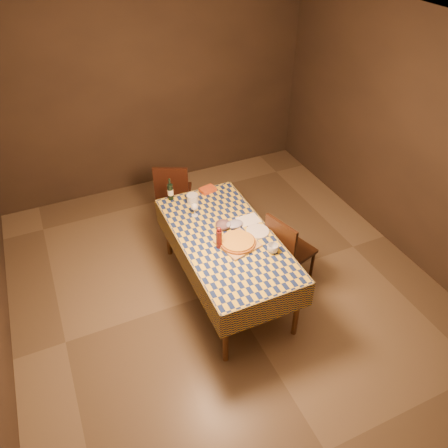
{
  "coord_description": "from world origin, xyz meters",
  "views": [
    {
      "loc": [
        -1.41,
        -3.08,
        3.63
      ],
      "look_at": [
        0.0,
        0.05,
        0.9
      ],
      "focal_mm": 35.0,
      "sensor_mm": 36.0,
      "label": 1
    }
  ],
  "objects_px": {
    "pizza": "(238,242)",
    "wine_bottle": "(170,192)",
    "white_plate": "(258,231)",
    "chair_right": "(286,248)",
    "chair_far": "(173,191)",
    "bowl": "(223,226)",
    "cutting_board": "(238,244)",
    "dining_table": "(226,242)"
  },
  "relations": [
    {
      "from": "pizza",
      "to": "bowl",
      "type": "relative_size",
      "value": 2.83
    },
    {
      "from": "pizza",
      "to": "wine_bottle",
      "type": "relative_size",
      "value": 1.71
    },
    {
      "from": "dining_table",
      "to": "bowl",
      "type": "bearing_deg",
      "value": 77.24
    },
    {
      "from": "pizza",
      "to": "chair_far",
      "type": "relative_size",
      "value": 0.49
    },
    {
      "from": "chair_right",
      "to": "chair_far",
      "type": "bearing_deg",
      "value": 116.04
    },
    {
      "from": "chair_far",
      "to": "dining_table",
      "type": "bearing_deg",
      "value": -85.03
    },
    {
      "from": "chair_far",
      "to": "bowl",
      "type": "bearing_deg",
      "value": -82.86
    },
    {
      "from": "bowl",
      "to": "white_plate",
      "type": "xyz_separation_m",
      "value": [
        0.3,
        -0.21,
        -0.02
      ]
    },
    {
      "from": "bowl",
      "to": "cutting_board",
      "type": "bearing_deg",
      "value": -85.8
    },
    {
      "from": "pizza",
      "to": "chair_right",
      "type": "bearing_deg",
      "value": -1.58
    },
    {
      "from": "cutting_board",
      "to": "white_plate",
      "type": "distance_m",
      "value": 0.29
    },
    {
      "from": "wine_bottle",
      "to": "white_plate",
      "type": "distance_m",
      "value": 1.12
    },
    {
      "from": "dining_table",
      "to": "bowl",
      "type": "relative_size",
      "value": 11.45
    },
    {
      "from": "dining_table",
      "to": "chair_far",
      "type": "relative_size",
      "value": 1.98
    },
    {
      "from": "cutting_board",
      "to": "white_plate",
      "type": "xyz_separation_m",
      "value": [
        0.27,
        0.1,
        -0.0
      ]
    },
    {
      "from": "cutting_board",
      "to": "chair_far",
      "type": "bearing_deg",
      "value": 96.55
    },
    {
      "from": "white_plate",
      "to": "bowl",
      "type": "bearing_deg",
      "value": 145.17
    },
    {
      "from": "chair_far",
      "to": "chair_right",
      "type": "xyz_separation_m",
      "value": [
        0.75,
        -1.53,
        0.0
      ]
    },
    {
      "from": "cutting_board",
      "to": "pizza",
      "type": "distance_m",
      "value": 0.03
    },
    {
      "from": "pizza",
      "to": "white_plate",
      "type": "height_order",
      "value": "pizza"
    },
    {
      "from": "white_plate",
      "to": "chair_far",
      "type": "bearing_deg",
      "value": 107.57
    },
    {
      "from": "pizza",
      "to": "bowl",
      "type": "distance_m",
      "value": 0.31
    },
    {
      "from": "cutting_board",
      "to": "white_plate",
      "type": "height_order",
      "value": "cutting_board"
    },
    {
      "from": "wine_bottle",
      "to": "chair_far",
      "type": "bearing_deg",
      "value": 70.28
    },
    {
      "from": "dining_table",
      "to": "white_plate",
      "type": "relative_size",
      "value": 7.72
    },
    {
      "from": "white_plate",
      "to": "chair_right",
      "type": "relative_size",
      "value": 0.26
    },
    {
      "from": "bowl",
      "to": "chair_far",
      "type": "bearing_deg",
      "value": 97.14
    },
    {
      "from": "dining_table",
      "to": "pizza",
      "type": "relative_size",
      "value": 4.04
    },
    {
      "from": "cutting_board",
      "to": "chair_far",
      "type": "relative_size",
      "value": 0.38
    },
    {
      "from": "wine_bottle",
      "to": "bowl",
      "type": "bearing_deg",
      "value": -65.46
    },
    {
      "from": "white_plate",
      "to": "chair_far",
      "type": "relative_size",
      "value": 0.26
    },
    {
      "from": "white_plate",
      "to": "chair_right",
      "type": "height_order",
      "value": "chair_right"
    },
    {
      "from": "bowl",
      "to": "chair_far",
      "type": "distance_m",
      "value": 1.25
    },
    {
      "from": "dining_table",
      "to": "wine_bottle",
      "type": "xyz_separation_m",
      "value": [
        -0.29,
        0.87,
        0.18
      ]
    },
    {
      "from": "pizza",
      "to": "bowl",
      "type": "xyz_separation_m",
      "value": [
        -0.02,
        0.3,
        -0.01
      ]
    },
    {
      "from": "cutting_board",
      "to": "wine_bottle",
      "type": "bearing_deg",
      "value": 108.91
    },
    {
      "from": "bowl",
      "to": "white_plate",
      "type": "height_order",
      "value": "bowl"
    },
    {
      "from": "bowl",
      "to": "wine_bottle",
      "type": "relative_size",
      "value": 0.6
    },
    {
      "from": "wine_bottle",
      "to": "chair_far",
      "type": "height_order",
      "value": "wine_bottle"
    },
    {
      "from": "chair_far",
      "to": "chair_right",
      "type": "relative_size",
      "value": 1.0
    },
    {
      "from": "pizza",
      "to": "wine_bottle",
      "type": "bearing_deg",
      "value": 108.91
    },
    {
      "from": "dining_table",
      "to": "white_plate",
      "type": "bearing_deg",
      "value": -10.09
    }
  ]
}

